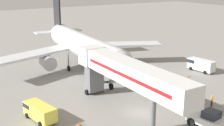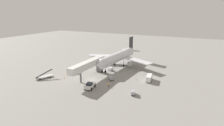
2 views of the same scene
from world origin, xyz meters
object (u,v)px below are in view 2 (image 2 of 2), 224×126
baggage_cart_outer_right (111,78)px  safety_cone_alpha (137,79)px  airplane_at_gate (119,57)px  baggage_cart_far_right (111,69)px  jet_bridge (90,64)px  ground_crew_worker_foreground (108,85)px  safety_cone_bravo (76,75)px  service_van_near_center (75,69)px  safety_cone_charlie (64,78)px  belt_loader_truck (44,76)px  pushback_tug (90,86)px  service_van_mid_center (149,78)px  baggage_cart_mid_right (133,92)px

baggage_cart_outer_right → safety_cone_alpha: (9.45, 4.80, -0.59)m
airplane_at_gate → baggage_cart_far_right: (-0.22, -8.61, -4.11)m
airplane_at_gate → jet_bridge: airplane_at_gate is taller
baggage_cart_far_right → jet_bridge: bearing=-108.0°
ground_crew_worker_foreground → safety_cone_bravo: (-18.80, 4.91, -0.60)m
service_van_near_center → ground_crew_worker_foreground: size_ratio=3.37×
service_van_near_center → safety_cone_charlie: service_van_near_center is taller
safety_cone_bravo → belt_loader_truck: bearing=-137.9°
ground_crew_worker_foreground → safety_cone_bravo: 19.44m
airplane_at_gate → pushback_tug: size_ratio=7.18×
jet_bridge → ground_crew_worker_foreground: size_ratio=13.66×
service_van_near_center → ground_crew_worker_foreground: 24.30m
service_van_mid_center → safety_cone_charlie: service_van_mid_center is taller
ground_crew_worker_foreground → safety_cone_alpha: size_ratio=3.11×
jet_bridge → safety_cone_alpha: (19.03, 5.81, -5.50)m
ground_crew_worker_foreground → service_van_near_center: bearing=157.6°
safety_cone_bravo → baggage_cart_mid_right: bearing=-13.4°
ground_crew_worker_foreground → belt_loader_truck: bearing=-172.3°
jet_bridge → ground_crew_worker_foreground: (11.77, -5.60, -4.88)m
airplane_at_gate → service_van_mid_center: 23.97m
belt_loader_truck → service_van_near_center: (6.03, 13.10, 0.43)m
belt_loader_truck → ground_crew_worker_foreground: belt_loader_truck is taller
service_van_mid_center → pushback_tug: bearing=-135.5°
ground_crew_worker_foreground → jet_bridge: bearing=154.6°
baggage_cart_mid_right → safety_cone_charlie: 31.26m
airplane_at_gate → safety_cone_bravo: (-11.17, -21.37, -4.68)m
service_van_near_center → baggage_cart_outer_right: bearing=-7.5°
jet_bridge → baggage_cart_mid_right: (22.20, -7.66, -4.97)m
pushback_tug → baggage_cart_outer_right: 11.34m
jet_bridge → baggage_cart_far_right: jet_bridge is taller
pushback_tug → belt_loader_truck: 22.99m
belt_loader_truck → safety_cone_charlie: 8.46m
service_van_near_center → safety_cone_charlie: 9.86m
pushback_tug → service_van_near_center: (-16.95, 13.50, 0.09)m
baggage_cart_mid_right → safety_cone_charlie: bearing=177.0°
safety_cone_alpha → safety_cone_bravo: safety_cone_bravo is taller
pushback_tug → safety_cone_charlie: 15.76m
airplane_at_gate → jet_bridge: 21.11m
belt_loader_truck → safety_cone_alpha: belt_loader_truck is taller
jet_bridge → safety_cone_charlie: jet_bridge is taller
pushback_tug → baggage_cart_outer_right: pushback_tug is taller
safety_cone_bravo → safety_cone_charlie: bearing=-110.4°
jet_bridge → safety_cone_bravo: (-7.03, -0.69, -5.48)m
pushback_tug → baggage_cart_mid_right: size_ratio=1.89×
airplane_at_gate → jet_bridge: size_ratio=1.67×
pushback_tug → safety_cone_bravo: (-13.29, 9.14, -0.82)m
safety_cone_alpha → baggage_cart_far_right: bearing=157.5°
jet_bridge → baggage_cart_mid_right: bearing=-19.0°
belt_loader_truck → ground_crew_worker_foreground: 28.75m
safety_cone_alpha → pushback_tug: bearing=-129.2°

